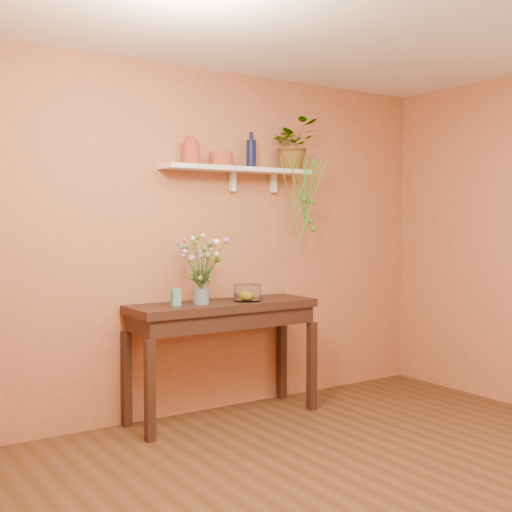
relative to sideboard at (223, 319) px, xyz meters
name	(u,v)px	position (x,y,z in m)	size (l,w,h in m)	color
room	(410,250)	(0.18, -1.74, 0.59)	(4.04, 4.04, 2.70)	#51331F
sideboard	(223,319)	(0.00, 0.00, 0.00)	(1.47, 0.47, 0.89)	#372117
wall_shelf	(240,170)	(0.24, 0.13, 1.15)	(1.30, 0.24, 0.19)	white
terracotta_jug	(191,151)	(-0.19, 0.16, 1.28)	(0.14, 0.14, 0.22)	#AA3620
terracotta_pot	(221,159)	(0.06, 0.12, 1.23)	(0.18, 0.18, 0.11)	#AA3620
blue_bottle	(251,153)	(0.35, 0.13, 1.29)	(0.09, 0.09, 0.29)	#0D1436
spider_plant	(293,144)	(0.75, 0.12, 1.38)	(0.38, 0.33, 0.42)	#3F821F
plant_fronds	(307,202)	(0.79, -0.02, 0.90)	(0.48, 0.31, 0.77)	#3F821F
glass_vase	(201,290)	(-0.21, -0.04, 0.24)	(0.12, 0.12, 0.25)	white
bouquet	(202,254)	(-0.21, -0.05, 0.50)	(0.34, 0.46, 0.41)	#386B28
glass_bowl	(247,293)	(0.19, -0.06, 0.19)	(0.21, 0.21, 0.13)	white
lemon	(247,295)	(0.19, -0.05, 0.17)	(0.08, 0.08, 0.08)	yellow
carton	(176,297)	(-0.41, -0.02, 0.19)	(0.06, 0.05, 0.13)	teal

